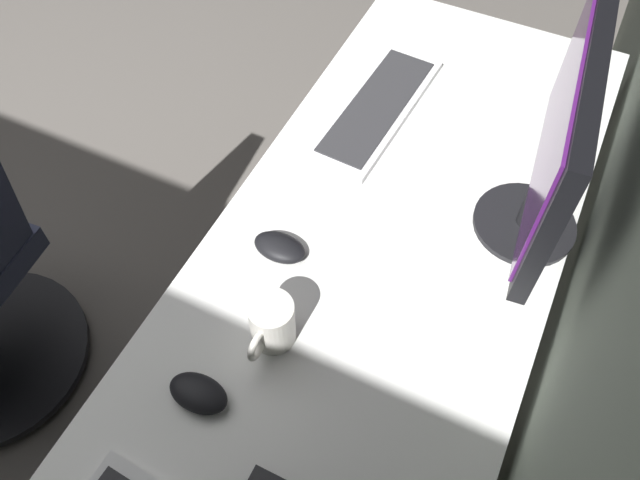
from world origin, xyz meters
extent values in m
cube|color=white|center=(0.24, 1.59, 0.71)|extent=(1.94, 0.65, 0.03)
cylinder|color=silver|center=(-0.66, 1.33, 0.35)|extent=(0.05, 0.05, 0.70)
cylinder|color=silver|center=(-0.66, 1.86, 0.35)|extent=(0.05, 0.05, 0.70)
cube|color=silver|center=(0.51, 1.37, 0.35)|extent=(0.37, 0.01, 0.61)
cylinder|color=black|center=(-0.10, 1.82, 0.74)|extent=(0.20, 0.20, 0.01)
cylinder|color=black|center=(-0.10, 1.82, 0.79)|extent=(0.04, 0.04, 0.10)
cube|color=black|center=(-0.10, 1.82, 1.00)|extent=(0.51, 0.08, 0.32)
cube|color=#4C1960|center=(-0.10, 1.81, 1.00)|extent=(0.47, 0.06, 0.28)
cube|color=silver|center=(-0.27, 1.44, 0.74)|extent=(0.43, 0.17, 0.02)
cube|color=#2D2D30|center=(-0.27, 1.44, 0.75)|extent=(0.38, 0.13, 0.00)
ellipsoid|color=black|center=(0.48, 1.44, 0.75)|extent=(0.06, 0.10, 0.03)
ellipsoid|color=black|center=(0.16, 1.42, 0.75)|extent=(0.06, 0.10, 0.03)
cylinder|color=silver|center=(0.32, 1.49, 0.78)|extent=(0.08, 0.08, 0.10)
torus|color=silver|center=(0.38, 1.49, 0.79)|extent=(0.06, 0.01, 0.06)
camera|label=1|loc=(0.75, 1.79, 1.74)|focal=35.88mm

